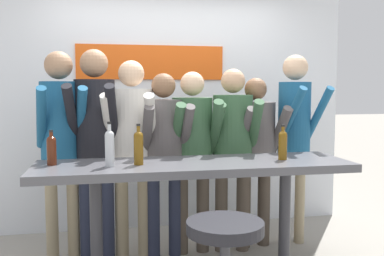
{
  "coord_description": "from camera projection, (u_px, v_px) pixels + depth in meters",
  "views": [
    {
      "loc": [
        -0.64,
        -3.12,
        1.5
      ],
      "look_at": [
        0.0,
        0.1,
        1.2
      ],
      "focal_mm": 40.0,
      "sensor_mm": 36.0,
      "label": 1
    }
  ],
  "objects": [
    {
      "name": "tasting_table",
      "position": [
        195.0,
        180.0,
        3.23
      ],
      "size": [
        2.36,
        0.67,
        0.95
      ],
      "color": "#4C4C51",
      "rests_on": "ground_plane"
    },
    {
      "name": "wine_bottle_1",
      "position": [
        283.0,
        144.0,
        3.33
      ],
      "size": [
        0.07,
        0.07,
        0.27
      ],
      "color": "brown",
      "rests_on": "tasting_table"
    },
    {
      "name": "wine_bottle_2",
      "position": [
        51.0,
        149.0,
        3.09
      ],
      "size": [
        0.07,
        0.07,
        0.26
      ],
      "color": "#4C1E0F",
      "rests_on": "tasting_table"
    },
    {
      "name": "person_rightmost",
      "position": [
        295.0,
        125.0,
        4.06
      ],
      "size": [
        0.42,
        0.57,
        1.82
      ],
      "rotation": [
        0.0,
        0.0,
        0.17
      ],
      "color": "gray",
      "rests_on": "ground_plane"
    },
    {
      "name": "back_wall",
      "position": [
        167.0,
        106.0,
        4.65
      ],
      "size": [
        3.96,
        0.12,
        2.62
      ],
      "color": "silver",
      "rests_on": "ground_plane"
    },
    {
      "name": "person_left",
      "position": [
        95.0,
        129.0,
        3.69
      ],
      "size": [
        0.46,
        0.59,
        1.84
      ],
      "rotation": [
        0.0,
        0.0,
        -0.12
      ],
      "color": "#23283D",
      "rests_on": "ground_plane"
    },
    {
      "name": "person_far_left",
      "position": [
        60.0,
        131.0,
        3.65
      ],
      "size": [
        0.45,
        0.59,
        1.82
      ],
      "rotation": [
        0.0,
        0.0,
        0.18
      ],
      "color": "gray",
      "rests_on": "ground_plane"
    },
    {
      "name": "person_right",
      "position": [
        233.0,
        140.0,
        3.89
      ],
      "size": [
        0.47,
        0.57,
        1.68
      ],
      "rotation": [
        0.0,
        0.0,
        -0.12
      ],
      "color": "#473D33",
      "rests_on": "ground_plane"
    },
    {
      "name": "person_center_left",
      "position": [
        132.0,
        137.0,
        3.75
      ],
      "size": [
        0.5,
        0.6,
        1.75
      ],
      "rotation": [
        0.0,
        0.0,
        -0.17
      ],
      "color": "gray",
      "rests_on": "ground_plane"
    },
    {
      "name": "person_center",
      "position": [
        164.0,
        145.0,
        3.77
      ],
      "size": [
        0.44,
        0.53,
        1.64
      ],
      "rotation": [
        0.0,
        0.0,
        0.05
      ],
      "color": "#23283D",
      "rests_on": "ground_plane"
    },
    {
      "name": "person_far_right",
      "position": [
        255.0,
        144.0,
        4.02
      ],
      "size": [
        0.48,
        0.56,
        1.61
      ],
      "rotation": [
        0.0,
        0.0,
        0.11
      ],
      "color": "#473D33",
      "rests_on": "ground_plane"
    },
    {
      "name": "person_center_right",
      "position": [
        193.0,
        142.0,
        3.85
      ],
      "size": [
        0.45,
        0.55,
        1.66
      ],
      "rotation": [
        0.0,
        0.0,
        0.06
      ],
      "color": "#473D33",
      "rests_on": "ground_plane"
    },
    {
      "name": "wine_bottle_3",
      "position": [
        139.0,
        146.0,
        3.1
      ],
      "size": [
        0.07,
        0.07,
        0.3
      ],
      "color": "brown",
      "rests_on": "tasting_table"
    },
    {
      "name": "wine_bottle_0",
      "position": [
        110.0,
        146.0,
        3.03
      ],
      "size": [
        0.07,
        0.07,
        0.32
      ],
      "color": "#B7BCC1",
      "rests_on": "tasting_table"
    }
  ]
}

